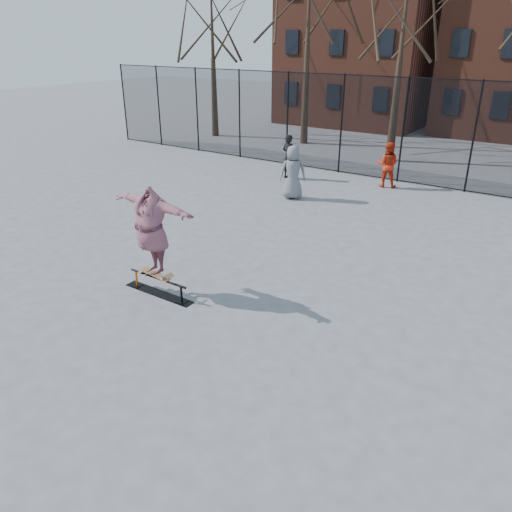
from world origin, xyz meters
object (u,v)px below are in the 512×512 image
Objects in this scene: skate_rail at (158,287)px; bystander_grey at (293,172)px; skater at (152,232)px; bystander_red at (387,165)px; bystander_black at (289,157)px; skateboard at (156,275)px.

bystander_grey is (-1.19, 8.00, 0.79)m from skate_rail.
skater is 11.41m from bystander_red.
bystander_grey is 2.76m from bystander_black.
skateboard is at bearing 70.68° from bystander_red.
bystander_red is at bearing -156.61° from bystander_grey.
skateboard is 0.44× the size of bystander_grey.
bystander_red is at bearing 89.40° from skater.
skater reaches higher than bystander_grey.
skateboard is at bearing 65.22° from bystander_grey.
skateboard is at bearing 114.97° from bystander_black.
skater is 1.40× the size of bystander_red.
skater reaches higher than bystander_red.
skate_rail is at bearing -0.00° from skateboard.
bystander_black is 3.90m from bystander_red.
bystander_red is at bearing -154.08° from bystander_black.
bystander_red is (1.09, 11.34, 0.40)m from skateboard.
bystander_black is (-2.67, 10.29, 0.42)m from skateboard.
skate_rail is 0.31m from skateboard.
bystander_grey is 4.01m from bystander_red.
bystander_black is at bearing 104.53° from skateboard.
skate_rail is 1.34m from skater.
bystander_grey reaches higher than bystander_black.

